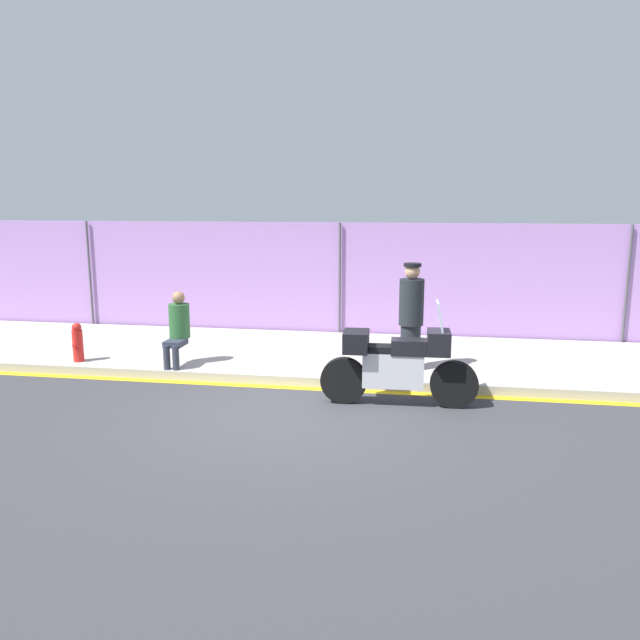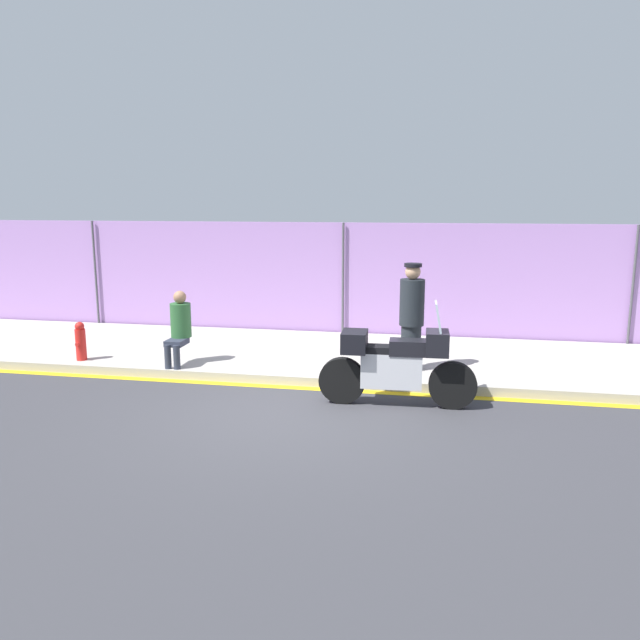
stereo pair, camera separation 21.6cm
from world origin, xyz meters
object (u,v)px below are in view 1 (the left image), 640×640
(officer_standing, at_px, (411,316))
(person_seated_on_curb, at_px, (178,325))
(motorcycle, at_px, (397,363))
(fire_hydrant, at_px, (78,342))

(officer_standing, bearing_deg, person_seated_on_curb, -174.99)
(motorcycle, distance_m, fire_hydrant, 5.74)
(motorcycle, height_order, fire_hydrant, motorcycle)
(person_seated_on_curb, relative_size, fire_hydrant, 1.84)
(officer_standing, xyz_separation_m, person_seated_on_curb, (-3.96, -0.35, -0.21))
(person_seated_on_curb, bearing_deg, motorcycle, -16.42)
(officer_standing, bearing_deg, fire_hydrant, -175.68)
(motorcycle, bearing_deg, person_seated_on_curb, 161.74)
(motorcycle, height_order, person_seated_on_curb, motorcycle)
(person_seated_on_curb, bearing_deg, officer_standing, 5.01)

